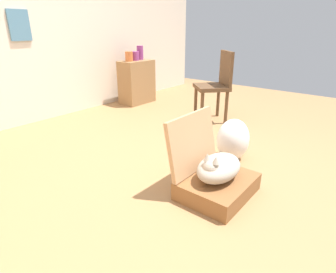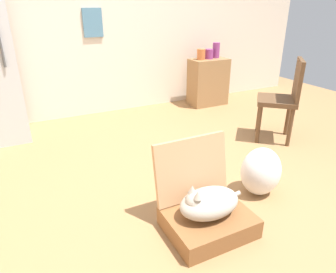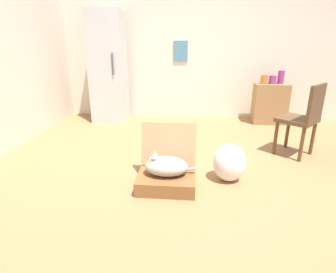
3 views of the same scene
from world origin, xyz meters
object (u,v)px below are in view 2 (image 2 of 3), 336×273
(side_table, at_px, (208,82))
(chair, at_px, (284,97))
(vase_tall, at_px, (201,54))
(suitcase_base, at_px, (208,222))
(vase_short, at_px, (216,50))
(vase_round, at_px, (209,54))
(cat, at_px, (208,203))
(plastic_bag_white, at_px, (261,171))

(side_table, relative_size, chair, 0.76)
(vase_tall, bearing_deg, suitcase_base, -120.67)
(vase_tall, relative_size, chair, 0.16)
(vase_tall, distance_m, vase_short, 0.29)
(vase_tall, height_order, vase_round, vase_tall)
(cat, distance_m, vase_short, 3.10)
(suitcase_base, height_order, vase_short, vase_short)
(vase_tall, distance_m, chair, 1.54)
(suitcase_base, bearing_deg, chair, 30.82)
(suitcase_base, xyz_separation_m, vase_short, (1.74, 2.49, 0.74))
(chair, bearing_deg, suitcase_base, -17.04)
(suitcase_base, relative_size, vase_round, 4.07)
(suitcase_base, distance_m, vase_tall, 2.94)
(plastic_bag_white, distance_m, vase_tall, 2.47)
(cat, distance_m, side_table, 2.93)
(cat, bearing_deg, vase_tall, 59.17)
(vase_tall, height_order, chair, chair)
(cat, bearing_deg, suitcase_base, -2.12)
(plastic_bag_white, xyz_separation_m, side_table, (0.96, 2.25, 0.15))
(suitcase_base, height_order, chair, chair)
(plastic_bag_white, bearing_deg, vase_round, 66.87)
(suitcase_base, distance_m, cat, 0.17)
(cat, height_order, vase_round, vase_round)
(cat, height_order, vase_tall, vase_tall)
(side_table, height_order, vase_tall, vase_tall)
(suitcase_base, height_order, vase_round, vase_round)
(vase_short, distance_m, vase_round, 0.15)
(vase_round, bearing_deg, suitcase_base, -123.02)
(chair, bearing_deg, vase_tall, -132.62)
(side_table, height_order, vase_round, vase_round)
(side_table, distance_m, vase_round, 0.42)
(cat, xyz_separation_m, plastic_bag_white, (0.64, 0.20, -0.03))
(suitcase_base, height_order, plastic_bag_white, plastic_bag_white)
(suitcase_base, bearing_deg, cat, 177.88)
(cat, bearing_deg, plastic_bag_white, 17.31)
(suitcase_base, bearing_deg, plastic_bag_white, 17.59)
(side_table, bearing_deg, chair, -90.16)
(vase_short, height_order, chair, chair)
(suitcase_base, distance_m, chair, 1.91)
(vase_round, bearing_deg, vase_short, 12.49)
(suitcase_base, bearing_deg, vase_short, 55.05)
(plastic_bag_white, relative_size, chair, 0.44)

